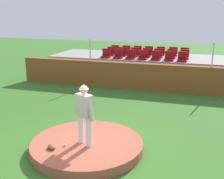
{
  "coord_description": "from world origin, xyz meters",
  "views": [
    {
      "loc": [
        2.88,
        -6.9,
        3.87
      ],
      "look_at": [
        0.0,
        2.45,
        1.17
      ],
      "focal_mm": 45.48,
      "sensor_mm": 36.0,
      "label": 1
    }
  ],
  "objects": [
    {
      "name": "stadium_chair_2",
      "position": [
        -0.68,
        8.15,
        1.51
      ],
      "size": [
        0.48,
        0.44,
        0.5
      ],
      "rotation": [
        0.0,
        0.0,
        3.14
      ],
      "color": "maroon",
      "rests_on": "bleacher_platform"
    },
    {
      "name": "stadium_chair_7",
      "position": [
        -2.1,
        9.05,
        1.51
      ],
      "size": [
        0.48,
        0.44,
        0.5
      ],
      "rotation": [
        0.0,
        0.0,
        3.14
      ],
      "color": "maroon",
      "rests_on": "bleacher_platform"
    },
    {
      "name": "baseball",
      "position": [
        -0.47,
        -0.46,
        0.3
      ],
      "size": [
        0.07,
        0.07,
        0.07
      ],
      "primitive_type": "sphere",
      "color": "white",
      "rests_on": "pitchers_mound"
    },
    {
      "name": "fence_post_right",
      "position": [
        3.5,
        6.99,
        1.91
      ],
      "size": [
        0.06,
        0.06,
        1.13
      ],
      "primitive_type": "cylinder",
      "color": "silver",
      "rests_on": "brick_barrier"
    },
    {
      "name": "stadium_chair_12",
      "position": [
        1.41,
        9.08,
        1.51
      ],
      "size": [
        0.48,
        0.44,
        0.5
      ],
      "rotation": [
        0.0,
        0.0,
        3.14
      ],
      "color": "maroon",
      "rests_on": "bleacher_platform"
    },
    {
      "name": "stadium_chair_14",
      "position": [
        -2.13,
        9.94,
        1.51
      ],
      "size": [
        0.48,
        0.44,
        0.5
      ],
      "rotation": [
        0.0,
        0.0,
        3.14
      ],
      "color": "maroon",
      "rests_on": "bleacher_platform"
    },
    {
      "name": "ground_plane",
      "position": [
        0.0,
        0.0,
        0.0
      ],
      "size": [
        60.0,
        60.0,
        0.0
      ],
      "primitive_type": "plane",
      "color": "#366D24"
    },
    {
      "name": "stadium_chair_3",
      "position": [
        -0.01,
        8.16,
        1.51
      ],
      "size": [
        0.48,
        0.44,
        0.5
      ],
      "rotation": [
        0.0,
        0.0,
        3.14
      ],
      "color": "maroon",
      "rests_on": "bleacher_platform"
    },
    {
      "name": "stadium_chair_15",
      "position": [
        -1.41,
        9.96,
        1.51
      ],
      "size": [
        0.48,
        0.44,
        0.5
      ],
      "rotation": [
        0.0,
        0.0,
        3.14
      ],
      "color": "maroon",
      "rests_on": "bleacher_platform"
    },
    {
      "name": "stadium_chair_19",
      "position": [
        1.42,
        9.99,
        1.51
      ],
      "size": [
        0.48,
        0.44,
        0.5
      ],
      "rotation": [
        0.0,
        0.0,
        3.14
      ],
      "color": "maroon",
      "rests_on": "bleacher_platform"
    },
    {
      "name": "stadium_chair_1",
      "position": [
        -1.39,
        8.16,
        1.51
      ],
      "size": [
        0.48,
        0.44,
        0.5
      ],
      "rotation": [
        0.0,
        0.0,
        3.14
      ],
      "color": "maroon",
      "rests_on": "bleacher_platform"
    },
    {
      "name": "stadium_chair_9",
      "position": [
        -0.67,
        9.08,
        1.51
      ],
      "size": [
        0.48,
        0.44,
        0.5
      ],
      "rotation": [
        0.0,
        0.0,
        3.14
      ],
      "color": "maroon",
      "rests_on": "bleacher_platform"
    },
    {
      "name": "stadium_chair_16",
      "position": [
        -0.71,
        9.96,
        1.51
      ],
      "size": [
        0.48,
        0.44,
        0.5
      ],
      "rotation": [
        0.0,
        0.0,
        3.14
      ],
      "color": "maroon",
      "rests_on": "bleacher_platform"
    },
    {
      "name": "pitcher",
      "position": [
        0.02,
        -0.17,
        1.27
      ],
      "size": [
        0.73,
        0.46,
        1.74
      ],
      "rotation": [
        0.0,
        0.0,
        -0.5
      ],
      "color": "white",
      "rests_on": "pitchers_mound"
    },
    {
      "name": "stadium_chair_20",
      "position": [
        2.07,
        9.96,
        1.51
      ],
      "size": [
        0.48,
        0.44,
        0.5
      ],
      "rotation": [
        0.0,
        0.0,
        3.14
      ],
      "color": "maroon",
      "rests_on": "bleacher_platform"
    },
    {
      "name": "stadium_chair_18",
      "position": [
        0.7,
        9.97,
        1.51
      ],
      "size": [
        0.48,
        0.44,
        0.5
      ],
      "rotation": [
        0.0,
        0.0,
        3.14
      ],
      "color": "maroon",
      "rests_on": "bleacher_platform"
    },
    {
      "name": "stadium_chair_5",
      "position": [
        1.4,
        8.18,
        1.51
      ],
      "size": [
        0.48,
        0.44,
        0.5
      ],
      "rotation": [
        0.0,
        0.0,
        3.14
      ],
      "color": "maroon",
      "rests_on": "bleacher_platform"
    },
    {
      "name": "stadium_chair_6",
      "position": [
        2.07,
        8.15,
        1.51
      ],
      "size": [
        0.48,
        0.44,
        0.5
      ],
      "rotation": [
        0.0,
        0.0,
        3.14
      ],
      "color": "maroon",
      "rests_on": "bleacher_platform"
    },
    {
      "name": "stadium_chair_4",
      "position": [
        0.71,
        8.16,
        1.51
      ],
      "size": [
        0.48,
        0.44,
        0.5
      ],
      "rotation": [
        0.0,
        0.0,
        3.14
      ],
      "color": "maroon",
      "rests_on": "bleacher_platform"
    },
    {
      "name": "stadium_chair_0",
      "position": [
        -2.11,
        8.15,
        1.51
      ],
      "size": [
        0.48,
        0.44,
        0.5
      ],
      "rotation": [
        0.0,
        0.0,
        3.14
      ],
      "color": "maroon",
      "rests_on": "bleacher_platform"
    },
    {
      "name": "stadium_chair_17",
      "position": [
        -0.02,
        9.96,
        1.51
      ],
      "size": [
        0.48,
        0.44,
        0.5
      ],
      "rotation": [
        0.0,
        0.0,
        3.14
      ],
      "color": "maroon",
      "rests_on": "bleacher_platform"
    },
    {
      "name": "stadium_chair_11",
      "position": [
        0.69,
        9.03,
        1.51
      ],
      "size": [
        0.48,
        0.44,
        0.5
      ],
      "rotation": [
        0.0,
        0.0,
        3.14
      ],
      "color": "maroon",
      "rests_on": "bleacher_platform"
    },
    {
      "name": "brick_barrier",
      "position": [
        0.0,
        6.99,
        0.67
      ],
      "size": [
        12.94,
        0.4,
        1.35
      ],
      "primitive_type": "cube",
      "color": "brown",
      "rests_on": "ground_plane"
    },
    {
      "name": "fence_post_left",
      "position": [
        -2.6,
        6.99,
        1.91
      ],
      "size": [
        0.06,
        0.06,
        1.13
      ],
      "primitive_type": "cylinder",
      "color": "silver",
      "rests_on": "brick_barrier"
    },
    {
      "name": "pitchers_mound",
      "position": [
        0.0,
        0.0,
        0.13
      ],
      "size": [
        3.22,
        3.22,
        0.27
      ],
      "primitive_type": "cylinder",
      "color": "#AC563E",
      "rests_on": "ground_plane"
    },
    {
      "name": "stadium_chair_8",
      "position": [
        -1.39,
        9.08,
        1.51
      ],
      "size": [
        0.48,
        0.44,
        0.5
      ],
      "rotation": [
        0.0,
        0.0,
        3.14
      ],
      "color": "maroon",
      "rests_on": "bleacher_platform"
    },
    {
      "name": "fielding_glove",
      "position": [
        -0.75,
        -0.7,
        0.32
      ],
      "size": [
        0.36,
        0.34,
        0.11
      ],
      "primitive_type": "ellipsoid",
      "rotation": [
        0.0,
        0.0,
        5.64
      ],
      "color": "brown",
      "rests_on": "pitchers_mound"
    },
    {
      "name": "stadium_chair_10",
      "position": [
        0.02,
        9.07,
        1.51
      ],
      "size": [
        0.48,
        0.44,
        0.5
      ],
      "rotation": [
        0.0,
        0.0,
        3.14
      ],
      "color": "maroon",
      "rests_on": "bleacher_platform"
    },
    {
      "name": "stadium_chair_13",
      "position": [
        2.12,
        9.05,
        1.51
      ],
      "size": [
        0.48,
        0.44,
        0.5
      ],
      "rotation": [
        0.0,
        0.0,
        3.14
      ],
      "color": "maroon",
      "rests_on": "bleacher_platform"
    },
    {
      "name": "bleacher_platform",
      "position": [
        0.0,
        9.35,
        0.68
      ],
      "size": [
        11.04,
        3.42,
        1.35
      ],
      "primitive_type": "cube",
      "color": "gray",
      "rests_on": "ground_plane"
    }
  ]
}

